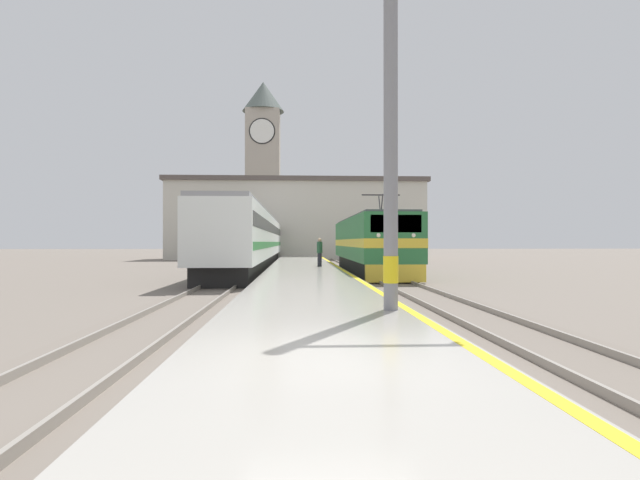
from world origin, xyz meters
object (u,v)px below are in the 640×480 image
object	(u,v)px
locomotive_train	(370,244)
passenger_train	(254,239)
clock_tower	(263,163)
catenary_mast	(393,112)
person_on_platform	(320,251)

from	to	relation	value
locomotive_train	passenger_train	bearing A→B (deg)	135.18
passenger_train	clock_tower	xyz separation A→B (m)	(-1.26, 28.64, 10.37)
locomotive_train	catenary_mast	bearing A→B (deg)	-96.84
catenary_mast	person_on_platform	distance (m)	19.80
locomotive_train	catenary_mast	world-z (taller)	catenary_mast
catenary_mast	passenger_train	bearing A→B (deg)	101.21
passenger_train	catenary_mast	distance (m)	27.65
locomotive_train	passenger_train	size ratio (longest dim) A/B	0.45
locomotive_train	clock_tower	world-z (taller)	clock_tower
clock_tower	locomotive_train	bearing A→B (deg)	-76.16
passenger_train	catenary_mast	bearing A→B (deg)	-78.79
catenary_mast	clock_tower	xyz separation A→B (m)	(-6.61, 55.63, 7.67)
locomotive_train	person_on_platform	xyz separation A→B (m)	(-3.07, 0.11, -0.45)
person_on_platform	locomotive_train	bearing A→B (deg)	-2.11
person_on_platform	clock_tower	xyz separation A→B (m)	(-5.87, 36.15, 11.16)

